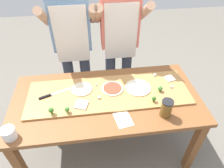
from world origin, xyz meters
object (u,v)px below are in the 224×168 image
Objects in this scene: pizza_whole_tomato_red at (112,88)px; broccoli_floret_center_left at (160,89)px; cook_left at (73,40)px; cheese_crumble_c at (171,87)px; chefs_knife at (51,95)px; broccoli_floret_front_mid at (67,109)px; pizza_slice_near_left at (82,105)px; cook_right at (119,37)px; prep_table at (106,105)px; broccoli_floret_back_left at (154,99)px; broccoli_floret_back_mid at (51,110)px; sauce_jar at (166,108)px; flour_cup at (9,134)px; cheese_crumble_b at (99,98)px; cheese_crumble_a at (155,75)px; cheese_crumble_d at (96,85)px; pizza_whole_cheese_artichoke at (82,89)px; pizza_slice_near_right at (170,78)px; recipe_note at (123,119)px.

pizza_whole_tomato_red is 0.44m from broccoli_floret_center_left.
cheese_crumble_c is at bearing -35.71° from cook_left.
broccoli_floret_front_mid is at bearing -55.98° from chefs_knife.
broccoli_floret_center_left is 1.06m from cook_left.
cook_right is at bearing 59.86° from pizza_slice_near_left.
cheese_crumble_c is (0.62, 0.03, 0.12)m from prep_table.
broccoli_floret_back_left is (0.40, -0.12, 0.15)m from prep_table.
prep_table is 25.95× the size of broccoli_floret_back_mid.
cook_left is at bearing 71.30° from chefs_knife.
sauce_jar reaches higher than broccoli_floret_front_mid.
broccoli_floret_back_mid is at bearing 172.69° from sauce_jar.
flour_cup is 1.21m from sauce_jar.
cook_right reaches higher than cheese_crumble_b.
broccoli_floret_center_left is 0.76m from cook_right.
cheese_crumble_a is at bearing 23.24° from cheese_crumble_b.
chefs_knife reaches higher than prep_table.
cook_right is (-0.29, 0.46, 0.21)m from cheese_crumble_a.
broccoli_floret_back_mid is 0.50m from cheese_crumble_d.
cheese_crumble_c is at bearing 14.64° from flour_cup.
broccoli_floret_back_left is 0.27m from cheese_crumble_c.
broccoli_floret_back_mid is 0.34m from flour_cup.
sauce_jar reaches higher than broccoli_floret_back_mid.
cook_right reaches higher than pizza_whole_tomato_red.
cheese_crumble_c is at bearing 61.50° from sauce_jar.
pizza_slice_near_left is at bearing -91.26° from pizza_whole_cheese_artichoke.
prep_table is 0.68m from pizza_slice_near_right.
broccoli_floret_back_left is 0.03× the size of cook_left.
pizza_whole_tomato_red is 0.12× the size of cook_left.
broccoli_floret_back_mid reaches higher than pizza_whole_tomato_red.
cheese_crumble_a reaches higher than pizza_whole_tomato_red.
cook_left reaches higher than pizza_whole_cheese_artichoke.
pizza_whole_tomato_red is 0.72m from cook_left.
cheese_crumble_a is 0.01× the size of cook_left.
pizza_whole_cheese_artichoke is at bearing -162.51° from cheese_crumble_d.
cheese_crumble_d reaches higher than pizza_slice_near_right.
cheese_crumble_b is 0.30m from recipe_note.
pizza_whole_tomato_red is at bearing -59.41° from cook_left.
broccoli_floret_back_mid reaches higher than pizza_whole_cheese_artichoke.
broccoli_floret_back_left reaches higher than pizza_slice_near_left.
pizza_whole_cheese_artichoke is 0.50m from recipe_note.
broccoli_floret_center_left reaches higher than cheese_crumble_d.
sauce_jar reaches higher than cheese_crumble_a.
pizza_slice_near_right is at bearing 48.70° from broccoli_floret_back_left.
cheese_crumble_c is at bearing -5.66° from pizza_whole_tomato_red.
sauce_jar is 1.22m from cook_left.
cheese_crumble_a reaches higher than cheese_crumble_d.
flour_cup is 1.42m from cook_right.
cheese_crumble_c is at bearing 30.51° from recipe_note.
prep_table is 0.45m from broccoli_floret_back_left.
sauce_jar is (-0.19, -0.43, 0.06)m from pizza_slice_near_right.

